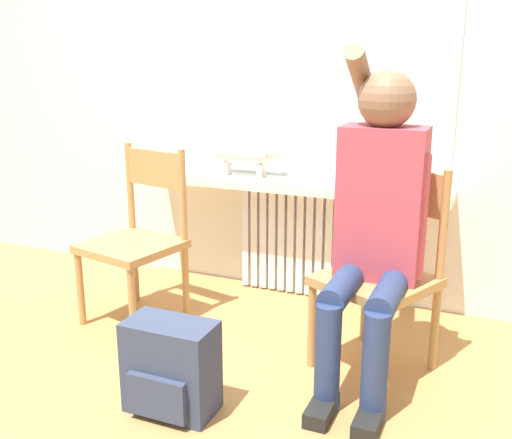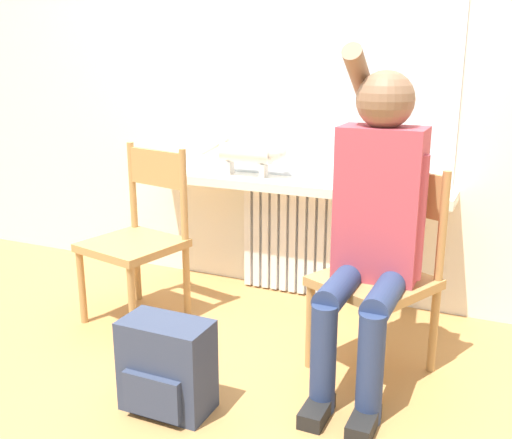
% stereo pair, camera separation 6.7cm
% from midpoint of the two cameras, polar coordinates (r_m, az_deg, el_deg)
% --- Properties ---
extents(ground_plane, '(12.00, 12.00, 0.00)m').
position_cam_midpoint_polar(ground_plane, '(2.56, -6.40, -15.87)').
color(ground_plane, '#B27F47').
extents(wall_with_window, '(7.00, 0.06, 2.70)m').
position_cam_midpoint_polar(wall_with_window, '(3.31, 3.71, 15.88)').
color(wall_with_window, white).
rests_on(wall_with_window, ground_plane).
extents(radiator, '(0.61, 0.08, 0.62)m').
position_cam_midpoint_polar(radiator, '(3.39, 2.96, -1.98)').
color(radiator, white).
rests_on(radiator, ground_plane).
extents(windowsill, '(1.71, 0.24, 0.05)m').
position_cam_midpoint_polar(windowsill, '(3.24, 2.60, 3.30)').
color(windowsill, white).
rests_on(windowsill, radiator).
extents(window_glass, '(1.64, 0.01, 1.36)m').
position_cam_midpoint_polar(window_glass, '(3.27, 3.50, 15.83)').
color(window_glass, white).
rests_on(window_glass, windowsill).
extents(chair_left, '(0.50, 0.50, 0.88)m').
position_cam_midpoint_polar(chair_left, '(3.07, -11.83, -1.56)').
color(chair_left, '#B2844C').
rests_on(chair_left, ground_plane).
extents(chair_right, '(0.56, 0.56, 0.88)m').
position_cam_midpoint_polar(chair_right, '(2.60, 11.23, -4.73)').
color(chair_right, '#B2844C').
rests_on(chair_right, ground_plane).
extents(person, '(0.36, 0.95, 1.37)m').
position_cam_midpoint_polar(person, '(2.44, 10.69, 0.45)').
color(person, navy).
rests_on(person, ground_plane).
extents(cat, '(0.52, 0.11, 0.22)m').
position_cam_midpoint_polar(cat, '(3.31, -1.10, 6.33)').
color(cat, silver).
rests_on(cat, windowsill).
extents(backpack, '(0.34, 0.22, 0.36)m').
position_cam_midpoint_polar(backpack, '(2.37, -8.96, -13.79)').
color(backpack, '#333D56').
rests_on(backpack, ground_plane).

